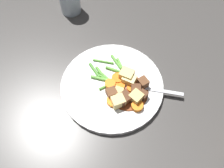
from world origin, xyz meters
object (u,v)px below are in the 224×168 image
Objects in this scene: carrot_slice_3 at (137,106)px; meat_chunk_2 at (112,93)px; carrot_slice_0 at (120,85)px; meat_chunk_1 at (136,90)px; potato_chunk_1 at (136,97)px; potato_chunk_3 at (118,92)px; potato_chunk_0 at (118,101)px; carrot_slice_1 at (113,101)px; meat_chunk_4 at (143,83)px; dinner_plate at (112,85)px; potato_chunk_4 at (127,75)px; meat_chunk_0 at (143,95)px; carrot_slice_5 at (132,88)px; carrot_slice_2 at (119,80)px; potato_chunk_2 at (129,80)px; carrot_slice_4 at (111,85)px; meat_chunk_3 at (124,99)px; fork at (149,89)px.

carrot_slice_3 is 0.08m from meat_chunk_2.
meat_chunk_1 is (0.04, 0.02, 0.01)m from carrot_slice_0.
potato_chunk_1 is (-0.02, 0.01, 0.01)m from carrot_slice_3.
potato_chunk_3 is 0.05m from meat_chunk_1.
potato_chunk_0 is at bearing -46.19° from potato_chunk_3.
carrot_slice_1 is 0.02m from potato_chunk_0.
dinner_plate is at bearing -136.51° from meat_chunk_4.
carrot_slice_3 is at bearing 7.72° from potato_chunk_3.
potato_chunk_4 is 0.07m from meat_chunk_0.
potato_chunk_0 is 0.09m from potato_chunk_4.
meat_chunk_4 is (0.01, 0.03, 0.01)m from carrot_slice_5.
meat_chunk_4 reaches higher than carrot_slice_0.
potato_chunk_4 is (-0.03, 0.08, 0.01)m from carrot_slice_1.
potato_chunk_4 is (0.01, 0.02, 0.01)m from carrot_slice_2.
potato_chunk_2 is (0.03, 0.04, 0.02)m from dinner_plate.
meat_chunk_0 reaches higher than carrot_slice_1.
carrot_slice_4 is at bearing 143.66° from carrot_slice_1.
potato_chunk_3 is at bearing 133.81° from potato_chunk_0.
meat_chunk_4 is at bearing 111.11° from potato_chunk_1.
carrot_slice_0 is at bearing 114.93° from carrot_slice_1.
carrot_slice_5 is 0.81× the size of potato_chunk_0.
meat_chunk_0 is 0.76× the size of meat_chunk_1.
dinner_plate is 8.78× the size of potato_chunk_0.
carrot_slice_0 is at bearing -130.89° from meat_chunk_4.
carrot_slice_1 is at bearing -128.59° from meat_chunk_3.
potato_chunk_4 is 0.24× the size of fork.
carrot_slice_1 and carrot_slice_5 have the same top height.
meat_chunk_3 is (-0.00, -0.04, 0.00)m from meat_chunk_1.
potato_chunk_3 is 0.79× the size of meat_chunk_1.
carrot_slice_5 is at bearing 38.83° from carrot_slice_4.
potato_chunk_1 is at bearing 8.95° from dinner_plate.
carrot_slice_2 is 0.04m from carrot_slice_5.
carrot_slice_2 is at bearing 87.58° from carrot_slice_4.
potato_chunk_0 is (0.05, -0.02, 0.01)m from carrot_slice_4.
potato_chunk_3 is 0.09m from fork.
potato_chunk_1 is at bearing -94.26° from fork.
meat_chunk_4 is at bearing 78.46° from carrot_slice_1.
meat_chunk_4 reaches higher than meat_chunk_0.
meat_chunk_2 is 0.96× the size of meat_chunk_4.
meat_chunk_2 is (0.02, -0.02, 0.00)m from carrot_slice_4.
potato_chunk_2 is 0.06m from fork.
meat_chunk_0 is (0.01, 0.02, -0.00)m from potato_chunk_1.
dinner_plate is 10.32× the size of carrot_slice_0.
carrot_slice_3 is 1.18× the size of meat_chunk_2.
meat_chunk_0 is at bearing 25.01° from carrot_slice_4.
potato_chunk_3 is at bearing -153.48° from potato_chunk_1.
potato_chunk_1 reaches higher than carrot_slice_5.
potato_chunk_0 is (0.06, -0.03, 0.02)m from dinner_plate.
meat_chunk_1 is at bearing -85.31° from meat_chunk_4.
potato_chunk_2 is 1.28× the size of meat_chunk_4.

